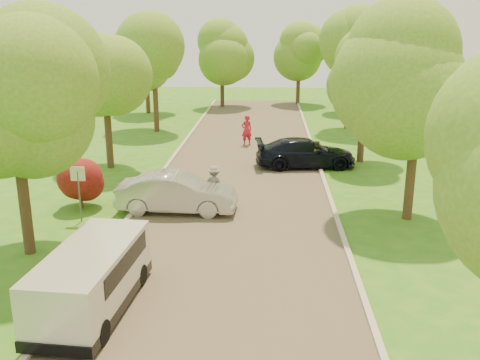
% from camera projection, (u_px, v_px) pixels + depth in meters
% --- Properties ---
extents(ground, '(100.00, 100.00, 0.00)m').
position_uv_depth(ground, '(222.00, 271.00, 16.46)').
color(ground, '#2C701A').
rests_on(ground, ground).
extents(road, '(8.00, 60.00, 0.01)m').
position_uv_depth(road, '(238.00, 192.00, 24.12)').
color(road, '#4C4438').
rests_on(road, ground).
extents(curb_left, '(0.18, 60.00, 0.12)m').
position_uv_depth(curb_left, '(149.00, 190.00, 24.33)').
color(curb_left, '#B2AD9E').
rests_on(curb_left, ground).
extents(curb_right, '(0.18, 60.00, 0.12)m').
position_uv_depth(curb_right, '(328.00, 193.00, 23.89)').
color(curb_right, '#B2AD9E').
rests_on(curb_right, ground).
extents(street_sign, '(0.55, 0.06, 2.17)m').
position_uv_depth(street_sign, '(78.00, 182.00, 20.17)').
color(street_sign, '#59595E').
rests_on(street_sign, ground).
extents(red_shrub, '(1.70, 1.70, 1.95)m').
position_uv_depth(red_shrub, '(80.00, 183.00, 21.76)').
color(red_shrub, '#382619').
rests_on(red_shrub, ground).
extents(tree_l_mida, '(4.71, 4.60, 7.39)m').
position_uv_depth(tree_l_mida, '(18.00, 97.00, 16.31)').
color(tree_l_mida, '#382619').
rests_on(tree_l_mida, ground).
extents(tree_l_midb, '(4.30, 4.20, 6.62)m').
position_uv_depth(tree_l_midb, '(108.00, 80.00, 27.04)').
color(tree_l_midb, '#382619').
rests_on(tree_l_midb, ground).
extents(tree_l_far, '(4.92, 4.80, 7.79)m').
position_uv_depth(tree_l_far, '(157.00, 52.00, 36.36)').
color(tree_l_far, '#382619').
rests_on(tree_l_far, ground).
extents(tree_r_mida, '(5.13, 5.00, 7.95)m').
position_uv_depth(tree_r_mida, '(426.00, 75.00, 19.32)').
color(tree_r_mida, '#382619').
rests_on(tree_r_mida, ground).
extents(tree_r_midb, '(4.51, 4.40, 7.01)m').
position_uv_depth(tree_r_midb, '(369.00, 72.00, 28.15)').
color(tree_r_midb, '#382619').
rests_on(tree_r_midb, ground).
extents(tree_r_far, '(5.33, 5.20, 8.34)m').
position_uv_depth(tree_r_far, '(354.00, 46.00, 37.43)').
color(tree_r_far, '#382619').
rests_on(tree_r_far, ground).
extents(tree_bg_a, '(5.12, 5.00, 7.72)m').
position_uv_depth(tree_bg_a, '(148.00, 49.00, 44.20)').
color(tree_bg_a, '#382619').
rests_on(tree_bg_a, ground).
extents(tree_bg_b, '(5.12, 5.00, 7.95)m').
position_uv_depth(tree_bg_b, '(352.00, 46.00, 45.13)').
color(tree_bg_b, '#382619').
rests_on(tree_bg_b, ground).
extents(tree_bg_c, '(4.92, 4.80, 7.33)m').
position_uv_depth(tree_bg_c, '(224.00, 51.00, 47.79)').
color(tree_bg_c, '#382619').
rests_on(tree_bg_c, ground).
extents(tree_bg_d, '(5.12, 5.00, 7.72)m').
position_uv_depth(tree_bg_d, '(302.00, 47.00, 49.24)').
color(tree_bg_d, '#382619').
rests_on(tree_bg_d, ground).
extents(minivan, '(2.14, 4.76, 1.73)m').
position_uv_depth(minivan, '(92.00, 278.00, 14.01)').
color(minivan, silver).
rests_on(minivan, ground).
extents(silver_sedan, '(4.83, 1.81, 1.58)m').
position_uv_depth(silver_sedan, '(177.00, 193.00, 21.48)').
color(silver_sedan, '#ABACB0').
rests_on(silver_sedan, ground).
extents(dark_sedan, '(5.46, 2.72, 1.53)m').
position_uv_depth(dark_sedan, '(305.00, 153.00, 28.26)').
color(dark_sedan, black).
rests_on(dark_sedan, ground).
extents(longboard, '(0.35, 0.84, 0.10)m').
position_uv_depth(longboard, '(214.00, 203.00, 22.49)').
color(longboard, black).
rests_on(longboard, ground).
extents(skateboarder, '(1.11, 0.75, 1.59)m').
position_uv_depth(skateboarder, '(214.00, 184.00, 22.27)').
color(skateboarder, slate).
rests_on(skateboarder, longboard).
extents(person_striped, '(0.82, 0.70, 1.91)m').
position_uv_depth(person_striped, '(247.00, 130.00, 33.31)').
color(person_striped, '#BD1C36').
rests_on(person_striped, ground).
extents(person_olive, '(0.82, 0.68, 1.54)m').
position_uv_depth(person_olive, '(316.00, 155.00, 27.70)').
color(person_olive, '#323620').
rests_on(person_olive, ground).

